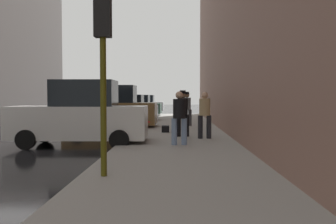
{
  "coord_description": "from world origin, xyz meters",
  "views": [
    {
      "loc": [
        5.91,
        -12.55,
        1.72
      ],
      "look_at": [
        5.56,
        3.92,
        1.0
      ],
      "focal_mm": 40.0,
      "sensor_mm": 36.0,
      "label": 1
    }
  ],
  "objects_px": {
    "parked_white_van": "(81,116)",
    "parked_gray_coupe": "(126,109)",
    "parked_bronze_suv": "(112,109)",
    "traffic_light": "(103,42)",
    "parked_silver_sedan": "(142,105)",
    "pedestrian_in_jeans": "(179,115)",
    "duffel_bag": "(165,129)",
    "parked_dark_green_sedan": "(136,106)",
    "pedestrian_with_fedora": "(183,111)",
    "pedestrian_with_beanie": "(187,107)",
    "fire_hydrant": "(146,121)",
    "pedestrian_in_tan_coat": "(205,113)"
  },
  "relations": [
    {
      "from": "parked_bronze_suv",
      "to": "traffic_light",
      "type": "distance_m",
      "value": 12.01
    },
    {
      "from": "parked_bronze_suv",
      "to": "parked_gray_coupe",
      "type": "relative_size",
      "value": 1.09
    },
    {
      "from": "pedestrian_in_jeans",
      "to": "parked_bronze_suv",
      "type": "bearing_deg",
      "value": 115.5
    },
    {
      "from": "traffic_light",
      "to": "parked_bronze_suv",
      "type": "bearing_deg",
      "value": 98.97
    },
    {
      "from": "parked_gray_coupe",
      "to": "parked_silver_sedan",
      "type": "relative_size",
      "value": 1.0
    },
    {
      "from": "parked_dark_green_sedan",
      "to": "pedestrian_with_fedora",
      "type": "xyz_separation_m",
      "value": [
        3.53,
        -15.79,
        0.29
      ]
    },
    {
      "from": "parked_white_van",
      "to": "pedestrian_with_fedora",
      "type": "bearing_deg",
      "value": 25.24
    },
    {
      "from": "parked_dark_green_sedan",
      "to": "duffel_bag",
      "type": "relative_size",
      "value": 9.7
    },
    {
      "from": "fire_hydrant",
      "to": "pedestrian_with_fedora",
      "type": "distance_m",
      "value": 4.11
    },
    {
      "from": "pedestrian_with_beanie",
      "to": "traffic_light",
      "type": "bearing_deg",
      "value": -99.19
    },
    {
      "from": "parked_bronze_suv",
      "to": "traffic_light",
      "type": "relative_size",
      "value": 1.29
    },
    {
      "from": "parked_gray_coupe",
      "to": "pedestrian_in_tan_coat",
      "type": "height_order",
      "value": "pedestrian_in_tan_coat"
    },
    {
      "from": "parked_white_van",
      "to": "parked_dark_green_sedan",
      "type": "height_order",
      "value": "parked_white_van"
    },
    {
      "from": "pedestrian_in_tan_coat",
      "to": "pedestrian_in_jeans",
      "type": "relative_size",
      "value": 1.0
    },
    {
      "from": "pedestrian_with_fedora",
      "to": "pedestrian_in_jeans",
      "type": "height_order",
      "value": "pedestrian_with_fedora"
    },
    {
      "from": "pedestrian_with_beanie",
      "to": "duffel_bag",
      "type": "distance_m",
      "value": 3.71
    },
    {
      "from": "parked_white_van",
      "to": "parked_gray_coupe",
      "type": "distance_m",
      "value": 11.6
    },
    {
      "from": "parked_white_van",
      "to": "pedestrian_in_tan_coat",
      "type": "height_order",
      "value": "parked_white_van"
    },
    {
      "from": "traffic_light",
      "to": "duffel_bag",
      "type": "distance_m",
      "value": 9.24
    },
    {
      "from": "parked_white_van",
      "to": "parked_bronze_suv",
      "type": "distance_m",
      "value": 6.26
    },
    {
      "from": "parked_gray_coupe",
      "to": "fire_hydrant",
      "type": "distance_m",
      "value": 6.52
    },
    {
      "from": "pedestrian_with_fedora",
      "to": "parked_gray_coupe",
      "type": "bearing_deg",
      "value": 109.56
    },
    {
      "from": "parked_silver_sedan",
      "to": "fire_hydrant",
      "type": "relative_size",
      "value": 6.04
    },
    {
      "from": "parked_bronze_suv",
      "to": "fire_hydrant",
      "type": "distance_m",
      "value": 2.1
    },
    {
      "from": "pedestrian_with_fedora",
      "to": "duffel_bag",
      "type": "xyz_separation_m",
      "value": [
        -0.71,
        1.72,
        -0.85
      ]
    },
    {
      "from": "parked_gray_coupe",
      "to": "pedestrian_in_jeans",
      "type": "xyz_separation_m",
      "value": [
        3.37,
        -12.41,
        0.26
      ]
    },
    {
      "from": "traffic_light",
      "to": "parked_white_van",
      "type": "bearing_deg",
      "value": 108.71
    },
    {
      "from": "parked_gray_coupe",
      "to": "duffel_bag",
      "type": "xyz_separation_m",
      "value": [
        2.82,
        -8.22,
        -0.56
      ]
    },
    {
      "from": "pedestrian_with_fedora",
      "to": "parked_bronze_suv",
      "type": "bearing_deg",
      "value": 127.5
    },
    {
      "from": "duffel_bag",
      "to": "parked_silver_sedan",
      "type": "bearing_deg",
      "value": 97.91
    },
    {
      "from": "parked_bronze_suv",
      "to": "pedestrian_in_tan_coat",
      "type": "relative_size",
      "value": 2.71
    },
    {
      "from": "parked_bronze_suv",
      "to": "parked_silver_sedan",
      "type": "bearing_deg",
      "value": 90.0
    },
    {
      "from": "pedestrian_in_tan_coat",
      "to": "pedestrian_with_beanie",
      "type": "relative_size",
      "value": 0.96
    },
    {
      "from": "parked_white_van",
      "to": "fire_hydrant",
      "type": "relative_size",
      "value": 6.57
    },
    {
      "from": "parked_dark_green_sedan",
      "to": "parked_white_van",
      "type": "bearing_deg",
      "value": -90.0
    },
    {
      "from": "parked_bronze_suv",
      "to": "parked_gray_coupe",
      "type": "bearing_deg",
      "value": 90.0
    },
    {
      "from": "pedestrian_with_beanie",
      "to": "parked_silver_sedan",
      "type": "bearing_deg",
      "value": 102.89
    },
    {
      "from": "parked_white_van",
      "to": "parked_silver_sedan",
      "type": "xyz_separation_m",
      "value": [
        0.0,
        23.65,
        -0.18
      ]
    },
    {
      "from": "duffel_bag",
      "to": "pedestrian_in_jeans",
      "type": "bearing_deg",
      "value": -82.44
    },
    {
      "from": "parked_bronze_suv",
      "to": "pedestrian_in_jeans",
      "type": "distance_m",
      "value": 7.84
    },
    {
      "from": "parked_bronze_suv",
      "to": "pedestrian_with_beanie",
      "type": "bearing_deg",
      "value": 8.53
    },
    {
      "from": "traffic_light",
      "to": "pedestrian_in_tan_coat",
      "type": "bearing_deg",
      "value": 69.13
    },
    {
      "from": "parked_dark_green_sedan",
      "to": "duffel_bag",
      "type": "xyz_separation_m",
      "value": [
        2.82,
        -14.08,
        -0.56
      ]
    },
    {
      "from": "fire_hydrant",
      "to": "pedestrian_with_beanie",
      "type": "distance_m",
      "value": 2.61
    },
    {
      "from": "parked_white_van",
      "to": "duffel_bag",
      "type": "xyz_separation_m",
      "value": [
        2.82,
        3.38,
        -0.74
      ]
    },
    {
      "from": "parked_gray_coupe",
      "to": "parked_silver_sedan",
      "type": "bearing_deg",
      "value": 90.0
    },
    {
      "from": "duffel_bag",
      "to": "parked_dark_green_sedan",
      "type": "bearing_deg",
      "value": 101.32
    },
    {
      "from": "parked_bronze_suv",
      "to": "parked_dark_green_sedan",
      "type": "bearing_deg",
      "value": 90.0
    },
    {
      "from": "parked_gray_coupe",
      "to": "traffic_light",
      "type": "height_order",
      "value": "traffic_light"
    },
    {
      "from": "pedestrian_with_beanie",
      "to": "pedestrian_in_jeans",
      "type": "xyz_separation_m",
      "value": [
        -0.47,
        -7.65,
        -0.03
      ]
    }
  ]
}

